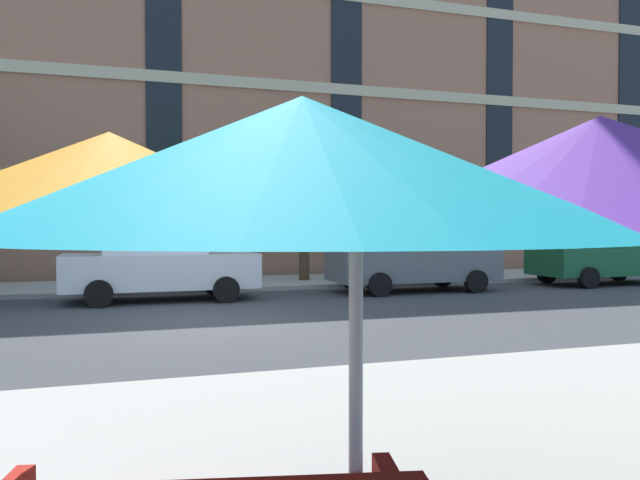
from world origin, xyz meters
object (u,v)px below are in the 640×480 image
at_px(sedan_white, 159,260).
at_px(sedan_gray, 412,256).
at_px(patio_umbrella, 356,187).
at_px(street_tree_middle, 304,182).
at_px(sedan_green, 603,252).

xyz_separation_m(sedan_white, sedan_gray, (6.52, 0.00, 0.00)).
xyz_separation_m(sedan_gray, patio_umbrella, (-6.61, -12.70, 0.99)).
height_order(sedan_white, street_tree_middle, street_tree_middle).
relative_size(sedan_white, street_tree_middle, 1.09).
bearing_deg(sedan_white, sedan_green, 0.00).
bearing_deg(sedan_green, sedan_gray, 180.00).
height_order(sedan_white, sedan_green, same).
height_order(street_tree_middle, patio_umbrella, street_tree_middle).
xyz_separation_m(street_tree_middle, patio_umbrella, (-4.58, -15.85, -1.12)).
bearing_deg(street_tree_middle, patio_umbrella, -106.12).
xyz_separation_m(sedan_white, street_tree_middle, (4.49, 3.15, 2.11)).
distance_m(sedan_white, patio_umbrella, 12.74).
bearing_deg(sedan_green, sedan_white, 180.00).
relative_size(sedan_white, sedan_green, 1.00).
distance_m(sedan_gray, street_tree_middle, 4.30).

